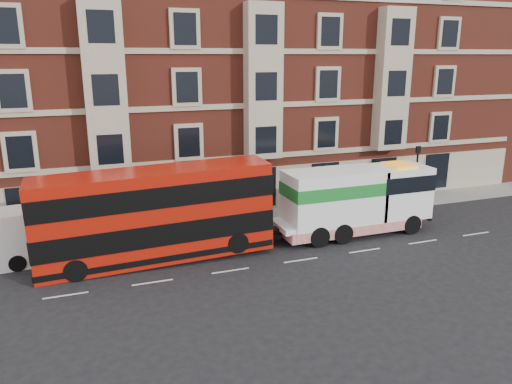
# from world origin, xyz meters

# --- Properties ---
(ground) EXTENTS (120.00, 120.00, 0.00)m
(ground) POSITION_xyz_m (0.00, 0.00, 0.00)
(ground) COLOR black
(ground) RESTS_ON ground
(sidewalk) EXTENTS (90.00, 3.00, 0.15)m
(sidewalk) POSITION_xyz_m (0.00, 7.50, 0.07)
(sidewalk) COLOR slate
(sidewalk) RESTS_ON ground
(victorian_terrace) EXTENTS (45.00, 12.00, 20.40)m
(victorian_terrace) POSITION_xyz_m (0.50, 15.00, 10.07)
(victorian_terrace) COLOR maroon
(victorian_terrace) RESTS_ON ground
(lamp_post_west) EXTENTS (0.35, 0.15, 4.35)m
(lamp_post_west) POSITION_xyz_m (-6.00, 6.20, 2.68)
(lamp_post_west) COLOR black
(lamp_post_west) RESTS_ON sidewalk
(lamp_post_east) EXTENTS (0.35, 0.15, 4.35)m
(lamp_post_east) POSITION_xyz_m (12.00, 6.20, 2.68)
(lamp_post_east) COLOR black
(lamp_post_east) RESTS_ON sidewalk
(double_decker_bus) EXTENTS (12.38, 2.84, 5.01)m
(double_decker_bus) POSITION_xyz_m (-7.30, 2.72, 2.66)
(double_decker_bus) COLOR #B01609
(double_decker_bus) RESTS_ON ground
(tow_truck) EXTENTS (9.92, 2.93, 4.13)m
(tow_truck) POSITION_xyz_m (4.76, 2.72, 2.19)
(tow_truck) COLOR white
(tow_truck) RESTS_ON ground
(box_van) EXTENTS (5.83, 2.82, 2.94)m
(box_van) POSITION_xyz_m (-12.59, 5.00, 1.45)
(box_van) COLOR white
(box_van) RESTS_ON ground
(pedestrian) EXTENTS (0.72, 0.61, 1.68)m
(pedestrian) POSITION_xyz_m (-6.07, 7.21, 0.99)
(pedestrian) COLOR #182430
(pedestrian) RESTS_ON sidewalk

